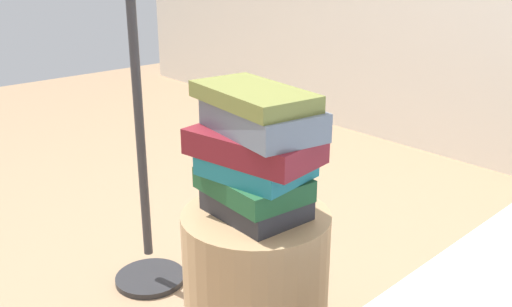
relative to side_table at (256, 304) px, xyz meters
The scene contains 7 objects.
side_table is the anchor object (origin of this frame).
book_charcoal 0.27m from the side_table, 132.18° to the right, with size 0.22×0.17×0.05m, color #28282D.
book_forest 0.32m from the side_table, 168.30° to the right, with size 0.25×0.18×0.05m, color #1E512D.
book_teal 0.37m from the side_table, 67.88° to the left, with size 0.23×0.18×0.04m, color #1E727F.
book_maroon 0.42m from the side_table, 89.10° to the right, with size 0.30×0.17×0.06m, color maroon.
book_slate 0.49m from the side_table, 39.10° to the left, with size 0.28×0.17×0.06m, color slate.
book_olive 0.54m from the side_table, behind, with size 0.30×0.16×0.04m, color olive.
Camera 1 is at (0.93, -0.83, 1.10)m, focal length 40.53 mm.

